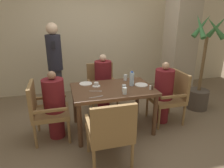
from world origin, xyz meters
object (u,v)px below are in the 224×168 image
plate_main_left (86,84)px  plate_main_right (141,85)px  glass_tall_far (124,88)px  chair_near_corner (110,131)px  diner_in_right_chair (163,92)px  glass_tall_near (125,91)px  chair_far_side (102,85)px  chair_right_side (170,95)px  glass_tall_mid (125,78)px  water_bottle (132,79)px  potted_palm (200,83)px  chair_left_side (45,109)px  diner_in_far_chair (103,83)px  diner_in_left_chair (55,104)px  standing_host (55,64)px  teacup_with_saucer (96,85)px

plate_main_left → plate_main_right: same height
glass_tall_far → chair_near_corner: bearing=-120.6°
chair_near_corner → glass_tall_far: bearing=59.4°
diner_in_right_chair → glass_tall_near: (-0.81, -0.30, 0.22)m
chair_far_side → glass_tall_far: bearing=-82.9°
chair_right_side → plate_main_left: size_ratio=4.26×
chair_right_side → glass_tall_mid: size_ratio=8.89×
glass_tall_near → glass_tall_mid: bearing=70.4°
water_bottle → glass_tall_near: bearing=-125.2°
plate_main_left → plate_main_right: size_ratio=1.00×
potted_palm → chair_left_side: bearing=-174.3°
diner_in_far_chair → glass_tall_near: (0.10, -0.99, 0.19)m
diner_in_left_chair → glass_tall_far: bearing=-10.2°
diner_in_left_chair → diner_in_right_chair: diner_in_right_chair is taller
chair_left_side → potted_palm: potted_palm is taller
chair_near_corner → standing_host: size_ratio=0.53×
water_bottle → glass_tall_far: 0.30m
diner_in_far_chair → standing_host: 1.02m
plate_main_left → glass_tall_mid: bearing=0.8°
chair_left_side → chair_right_side: size_ratio=1.00×
diner_in_far_chair → standing_host: standing_host is taller
diner_in_left_chair → glass_tall_far: (1.03, -0.19, 0.23)m
diner_in_left_chair → diner_in_far_chair: diner_in_far_chair is taller
diner_in_right_chair → glass_tall_mid: (-0.59, 0.31, 0.22)m
chair_far_side → plate_main_left: bearing=-125.8°
diner_in_far_chair → water_bottle: 0.78m
chair_far_side → glass_tall_mid: (0.32, -0.53, 0.28)m
plate_main_right → teacup_with_saucer: 0.74m
standing_host → glass_tall_near: standing_host is taller
chair_left_side → standing_host: standing_host is taller
chair_left_side → diner_in_far_chair: (1.05, 0.69, 0.09)m
diner_in_far_chair → chair_near_corner: diner_in_far_chair is taller
diner_in_right_chair → glass_tall_far: 0.83m
chair_far_side → chair_left_side: bearing=-141.6°
diner_in_left_chair → chair_left_side: bearing=-180.0°
chair_right_side → teacup_with_saucer: 1.32m
water_bottle → glass_tall_far: size_ratio=2.38×
diner_in_left_chair → standing_host: size_ratio=0.63×
chair_right_side → diner_in_right_chair: (-0.14, 0.00, 0.06)m
teacup_with_saucer → glass_tall_far: glass_tall_far is taller
diner_in_far_chair → glass_tall_mid: (0.32, -0.38, 0.19)m
diner_in_far_chair → diner_in_left_chair: bearing=-142.7°
chair_near_corner → glass_tall_mid: bearing=63.4°
diner_in_left_chair → diner_in_right_chair: 1.82m
chair_far_side → water_bottle: (0.33, -0.81, 0.35)m
diner_in_left_chair → plate_main_left: bearing=29.7°
teacup_with_saucer → glass_tall_near: bearing=-52.4°
chair_right_side → standing_host: (-1.92, 1.13, 0.41)m
teacup_with_saucer → glass_tall_mid: glass_tall_mid is taller
chair_far_side → chair_right_side: bearing=-38.4°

